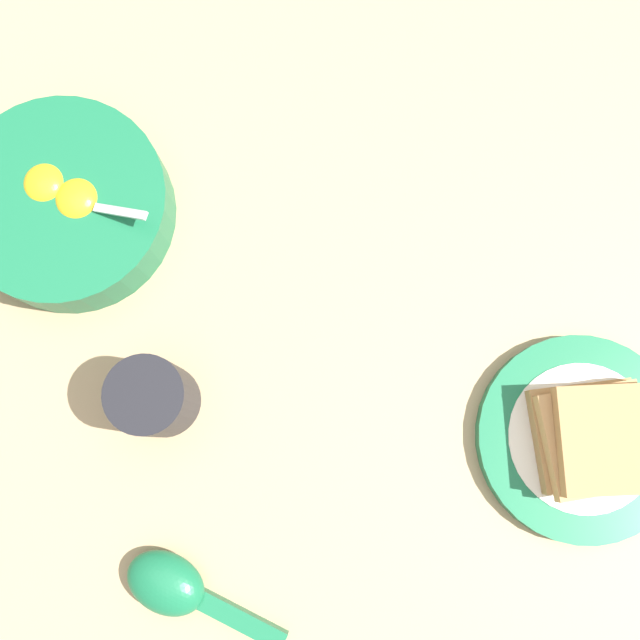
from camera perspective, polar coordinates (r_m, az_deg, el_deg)
The scene contains 6 objects.
ground_plane at distance 0.65m, azimuth -0.35°, elevation 0.57°, with size 3.00×3.00×0.00m, color tan.
egg_bowl at distance 0.68m, azimuth -18.78°, elevation 8.27°, with size 0.18×0.18×0.08m.
toast_plate at distance 0.67m, azimuth 19.21°, elevation -8.50°, with size 0.17×0.17×0.02m.
toast_sandwich at distance 0.64m, azimuth 20.37°, elevation -8.45°, with size 0.12×0.11×0.05m.
soup_spoon at distance 0.65m, azimuth -10.85°, elevation -19.44°, with size 0.13×0.11×0.03m.
drinking_cup at distance 0.61m, azimuth -12.54°, elevation -5.81°, with size 0.06×0.06×0.08m.
Camera 1 is at (0.10, -0.05, 0.64)m, focal length 42.00 mm.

